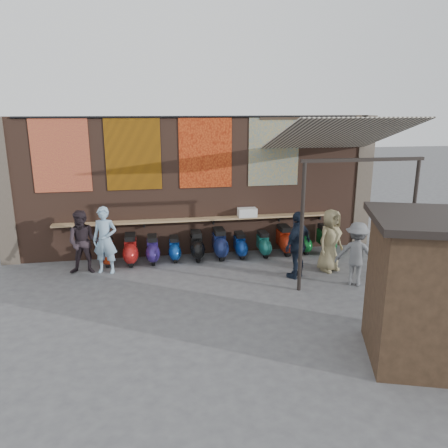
# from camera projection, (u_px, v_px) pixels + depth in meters

# --- Properties ---
(ground) EXTENTS (70.00, 70.00, 0.00)m
(ground) POSITION_uv_depth(u_px,v_px,m) (208.00, 286.00, 10.67)
(ground) COLOR #474749
(ground) RESTS_ON ground
(brick_wall) EXTENTS (10.00, 0.40, 4.00)m
(brick_wall) POSITION_uv_depth(u_px,v_px,m) (195.00, 186.00, 12.72)
(brick_wall) COLOR brown
(brick_wall) RESTS_ON ground
(pier_left) EXTENTS (0.50, 0.50, 4.00)m
(pier_left) POSITION_uv_depth(u_px,v_px,m) (4.00, 192.00, 11.83)
(pier_left) COLOR #4C4238
(pier_left) RESTS_ON ground
(pier_right) EXTENTS (0.50, 0.50, 4.00)m
(pier_right) POSITION_uv_depth(u_px,v_px,m) (360.00, 181.00, 13.60)
(pier_right) COLOR #4C4238
(pier_right) RESTS_ON ground
(eating_counter) EXTENTS (8.00, 0.32, 0.05)m
(eating_counter) POSITION_uv_depth(u_px,v_px,m) (197.00, 219.00, 12.60)
(eating_counter) COLOR #9E7A51
(eating_counter) RESTS_ON brick_wall
(shelf_box) EXTENTS (0.54, 0.33, 0.25)m
(shelf_box) POSITION_uv_depth(u_px,v_px,m) (247.00, 212.00, 12.78)
(shelf_box) COLOR white
(shelf_box) RESTS_ON eating_counter
(tapestry_redgold) EXTENTS (1.50, 0.02, 2.00)m
(tapestry_redgold) POSITION_uv_depth(u_px,v_px,m) (61.00, 155.00, 11.63)
(tapestry_redgold) COLOR maroon
(tapestry_redgold) RESTS_ON brick_wall
(tapestry_sun) EXTENTS (1.50, 0.02, 2.00)m
(tapestry_sun) POSITION_uv_depth(u_px,v_px,m) (133.00, 154.00, 11.96)
(tapestry_sun) COLOR #BE6D0B
(tapestry_sun) RESTS_ON brick_wall
(tapestry_orange) EXTENTS (1.50, 0.02, 2.00)m
(tapestry_orange) POSITION_uv_depth(u_px,v_px,m) (206.00, 152.00, 12.30)
(tapestry_orange) COLOR #C64718
(tapestry_orange) RESTS_ON brick_wall
(tapestry_multi) EXTENTS (1.50, 0.02, 2.00)m
(tapestry_multi) POSITION_uv_depth(u_px,v_px,m) (274.00, 151.00, 12.64)
(tapestry_multi) COLOR #296296
(tapestry_multi) RESTS_ON brick_wall
(hang_rail) EXTENTS (9.50, 0.06, 0.06)m
(hang_rail) POSITION_uv_depth(u_px,v_px,m) (194.00, 117.00, 11.98)
(hang_rail) COLOR black
(hang_rail) RESTS_ON brick_wall
(scooter_stool_0) EXTENTS (0.34, 0.76, 0.72)m
(scooter_stool_0) POSITION_uv_depth(u_px,v_px,m) (108.00, 252.00, 12.05)
(scooter_stool_0) COLOR #A9280D
(scooter_stool_0) RESTS_ON ground
(scooter_stool_1) EXTENTS (0.39, 0.87, 0.83)m
(scooter_stool_1) POSITION_uv_depth(u_px,v_px,m) (131.00, 250.00, 12.10)
(scooter_stool_1) COLOR maroon
(scooter_stool_1) RESTS_ON ground
(scooter_stool_2) EXTENTS (0.36, 0.80, 0.76)m
(scooter_stool_2) POSITION_uv_depth(u_px,v_px,m) (153.00, 250.00, 12.21)
(scooter_stool_2) COLOR navy
(scooter_stool_2) RESTS_ON ground
(scooter_stool_3) EXTENTS (0.32, 0.72, 0.68)m
(scooter_stool_3) POSITION_uv_depth(u_px,v_px,m) (174.00, 249.00, 12.39)
(scooter_stool_3) COLOR navy
(scooter_stool_3) RESTS_ON ground
(scooter_stool_4) EXTENTS (0.38, 0.84, 0.79)m
(scooter_stool_4) POSITION_uv_depth(u_px,v_px,m) (197.00, 246.00, 12.50)
(scooter_stool_4) COLOR black
(scooter_stool_4) RESTS_ON ground
(scooter_stool_5) EXTENTS (0.40, 0.89, 0.85)m
(scooter_stool_5) POSITION_uv_depth(u_px,v_px,m) (220.00, 244.00, 12.58)
(scooter_stool_5) COLOR #141E4C
(scooter_stool_5) RESTS_ON ground
(scooter_stool_6) EXTENTS (0.34, 0.75, 0.71)m
(scooter_stool_6) POSITION_uv_depth(u_px,v_px,m) (240.00, 245.00, 12.69)
(scooter_stool_6) COLOR navy
(scooter_stool_6) RESTS_ON ground
(scooter_stool_7) EXTENTS (0.34, 0.75, 0.71)m
(scooter_stool_7) POSITION_uv_depth(u_px,v_px,m) (263.00, 244.00, 12.78)
(scooter_stool_7) COLOR #165B53
(scooter_stool_7) RESTS_ON ground
(scooter_stool_8) EXTENTS (0.39, 0.88, 0.83)m
(scooter_stool_8) POSITION_uv_depth(u_px,v_px,m) (285.00, 240.00, 12.95)
(scooter_stool_8) COLOR maroon
(scooter_stool_8) RESTS_ON ground
(scooter_stool_9) EXTENTS (0.32, 0.71, 0.67)m
(scooter_stool_9) POSITION_uv_depth(u_px,v_px,m) (304.00, 242.00, 13.06)
(scooter_stool_9) COLOR #0C5520
(scooter_stool_9) RESTS_ON ground
(scooter_stool_10) EXTENTS (0.39, 0.86, 0.82)m
(scooter_stool_10) POSITION_uv_depth(u_px,v_px,m) (326.00, 239.00, 13.09)
(scooter_stool_10) COLOR #0E4A1F
(scooter_stool_10) RESTS_ON ground
(diner_left) EXTENTS (0.73, 0.58, 1.77)m
(diner_left) POSITION_uv_depth(u_px,v_px,m) (105.00, 240.00, 11.35)
(diner_left) COLOR #89ACC7
(diner_left) RESTS_ON ground
(diner_right) EXTENTS (0.88, 0.72, 1.69)m
(diner_right) POSITION_uv_depth(u_px,v_px,m) (83.00, 242.00, 11.31)
(diner_right) COLOR #281F25
(diner_right) RESTS_ON ground
(shopper_navy) EXTENTS (1.07, 0.95, 1.74)m
(shopper_navy) POSITION_uv_depth(u_px,v_px,m) (298.00, 245.00, 11.03)
(shopper_navy) COLOR black
(shopper_navy) RESTS_ON ground
(shopper_grey) EXTENTS (1.18, 1.03, 1.58)m
(shopper_grey) POSITION_uv_depth(u_px,v_px,m) (357.00, 254.00, 10.57)
(shopper_grey) COLOR slate
(shopper_grey) RESTS_ON ground
(shopper_tan) EXTENTS (0.97, 0.85, 1.68)m
(shopper_tan) POSITION_uv_depth(u_px,v_px,m) (330.00, 240.00, 11.50)
(shopper_tan) COLOR #8D805A
(shopper_tan) RESTS_ON ground
(market_stall) EXTENTS (2.68, 2.33, 2.44)m
(market_stall) POSITION_uv_depth(u_px,v_px,m) (444.00, 295.00, 7.26)
(market_stall) COLOR black
(market_stall) RESTS_ON ground
(stall_sign) EXTENTS (1.15, 0.43, 0.50)m
(stall_sign) POSITION_uv_depth(u_px,v_px,m) (432.00, 247.00, 7.95)
(stall_sign) COLOR gold
(stall_sign) RESTS_ON market_stall
(stall_shelf) EXTENTS (1.80, 0.70, 0.06)m
(stall_shelf) POSITION_uv_depth(u_px,v_px,m) (427.00, 292.00, 8.17)
(stall_shelf) COLOR #473321
(stall_shelf) RESTS_ON market_stall
(awning_canvas) EXTENTS (3.20, 3.28, 0.97)m
(awning_canvas) POSITION_uv_depth(u_px,v_px,m) (337.00, 135.00, 11.20)
(awning_canvas) COLOR beige
(awning_canvas) RESTS_ON brick_wall
(awning_ledger) EXTENTS (3.30, 0.08, 0.12)m
(awning_ledger) POSITION_uv_depth(u_px,v_px,m) (315.00, 117.00, 12.61)
(awning_ledger) COLOR #33261C
(awning_ledger) RESTS_ON brick_wall
(awning_header) EXTENTS (3.00, 0.08, 0.08)m
(awning_header) POSITION_uv_depth(u_px,v_px,m) (364.00, 160.00, 9.89)
(awning_header) COLOR black
(awning_header) RESTS_ON awning_post_left
(awning_post_left) EXTENTS (0.09, 0.09, 3.10)m
(awning_post_left) POSITION_uv_depth(u_px,v_px,m) (302.00, 228.00, 10.05)
(awning_post_left) COLOR black
(awning_post_left) RESTS_ON ground
(awning_post_right) EXTENTS (0.09, 0.09, 3.10)m
(awning_post_right) POSITION_uv_depth(u_px,v_px,m) (412.00, 222.00, 10.53)
(awning_post_right) COLOR black
(awning_post_right) RESTS_ON ground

